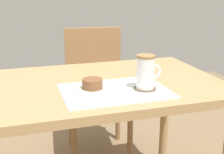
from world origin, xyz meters
TOP-DOWN VIEW (x-y plane):
  - dining_table at (0.00, 0.00)m, footprint 1.15×0.71m
  - wooden_chair at (0.18, 0.66)m, footprint 0.46×0.46m
  - placemat at (0.06, -0.14)m, footprint 0.43×0.31m
  - pastry_plate at (-0.03, -0.12)m, footprint 0.15×0.15m
  - pastry at (-0.03, -0.12)m, footprint 0.08×0.08m
  - coffee_coaster at (0.18, -0.16)m, footprint 0.09×0.09m
  - coffee_mug at (0.18, -0.16)m, footprint 0.11×0.07m

SIDE VIEW (x-z plane):
  - wooden_chair at x=0.18m, z-range 0.06..0.91m
  - dining_table at x=0.00m, z-range 0.27..0.99m
  - placemat at x=0.06m, z-range 0.72..0.72m
  - coffee_coaster at x=0.18m, z-range 0.72..0.72m
  - pastry_plate at x=-0.03m, z-range 0.72..0.73m
  - pastry at x=-0.03m, z-range 0.73..0.77m
  - coffee_mug at x=0.18m, z-range 0.72..0.86m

